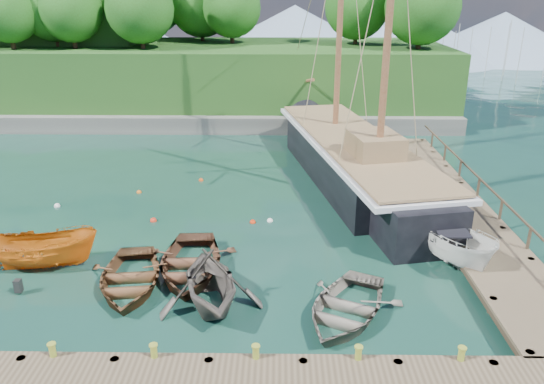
{
  "coord_description": "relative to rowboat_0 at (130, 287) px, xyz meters",
  "views": [
    {
      "loc": [
        2.66,
        -17.83,
        10.82
      ],
      "look_at": [
        2.33,
        4.76,
        2.0
      ],
      "focal_mm": 35.0,
      "sensor_mm": 36.0,
      "label": 1
    }
  ],
  "objects": [
    {
      "name": "dock_east",
      "position": [
        14.57,
        7.25,
        0.43
      ],
      "size": [
        3.2,
        24.0,
        1.1
      ],
      "color": "#4E3F2E",
      "rests_on": "ground"
    },
    {
      "name": "mooring_buoy_0",
      "position": [
        -3.34,
        4.63,
        0.0
      ],
      "size": [
        0.31,
        0.31,
        0.31
      ],
      "primitive_type": "sphere",
      "color": "silver",
      "rests_on": "ground"
    },
    {
      "name": "mooring_buoy_5",
      "position": [
        1.08,
        11.92,
        0.0
      ],
      "size": [
        0.28,
        0.28,
        0.28
      ],
      "primitive_type": "sphere",
      "color": "#D74811",
      "rests_on": "ground"
    },
    {
      "name": "cabin_boat_white",
      "position": [
        12.83,
        2.31,
        0.0
      ],
      "size": [
        3.58,
        5.58,
        2.02
      ],
      "primitive_type": "imported",
      "rotation": [
        0.0,
        0.0,
        0.34
      ],
      "color": "white",
      "rests_on": "ground"
    },
    {
      "name": "rowboat_0",
      "position": [
        0.0,
        0.0,
        0.0
      ],
      "size": [
        4.03,
        5.21,
        0.99
      ],
      "primitive_type": "imported",
      "rotation": [
        0.0,
        0.0,
        0.13
      ],
      "color": "brown",
      "rests_on": "ground"
    },
    {
      "name": "mooring_buoy_6",
      "position": [
        -5.93,
        7.87,
        0.0
      ],
      "size": [
        0.32,
        0.32,
        0.32
      ],
      "primitive_type": "sphere",
      "color": "white",
      "rests_on": "ground"
    },
    {
      "name": "headland",
      "position": [
        -9.81,
        31.61,
        5.54
      ],
      "size": [
        51.0,
        19.31,
        12.9
      ],
      "color": "#474744",
      "rests_on": "ground"
    },
    {
      "name": "bollard_1",
      "position": [
        2.07,
        -4.85,
        0.0
      ],
      "size": [
        0.26,
        0.26,
        0.45
      ],
      "primitive_type": "cylinder",
      "color": "olive",
      "rests_on": "ground"
    },
    {
      "name": "mooring_buoy_1",
      "position": [
        -0.47,
        6.1,
        0.0
      ],
      "size": [
        0.33,
        0.33,
        0.33
      ],
      "primitive_type": "sphere",
      "color": "red",
      "rests_on": "ground"
    },
    {
      "name": "mooring_buoy_3",
      "position": [
        5.28,
        6.16,
        0.0
      ],
      "size": [
        0.3,
        0.3,
        0.3
      ],
      "primitive_type": "sphere",
      "color": "white",
      "rests_on": "ground"
    },
    {
      "name": "bollard_2",
      "position": [
        5.07,
        -4.85,
        0.0
      ],
      "size": [
        0.26,
        0.26,
        0.45
      ],
      "primitive_type": "cylinder",
      "color": "olive",
      "rests_on": "ground"
    },
    {
      "name": "bollard_0",
      "position": [
        -0.93,
        -4.85,
        0.0
      ],
      "size": [
        0.26,
        0.26,
        0.45
      ],
      "primitive_type": "cylinder",
      "color": "olive",
      "rests_on": "ground"
    },
    {
      "name": "schooner",
      "position": [
        10.09,
        12.15,
        1.08
      ],
      "size": [
        8.54,
        26.46,
        19.41
      ],
      "rotation": [
        0.0,
        0.0,
        0.2
      ],
      "color": "black",
      "rests_on": "ground"
    },
    {
      "name": "rowboat_3",
      "position": [
        8.05,
        -1.83,
        0.0
      ],
      "size": [
        5.12,
        5.75,
        0.98
      ],
      "primitive_type": "imported",
      "rotation": [
        0.0,
        0.0,
        -0.45
      ],
      "color": "#6F685C",
      "rests_on": "ground"
    },
    {
      "name": "bollard_3",
      "position": [
        8.07,
        -4.85,
        0.0
      ],
      "size": [
        0.26,
        0.26,
        0.45
      ],
      "primitive_type": "cylinder",
      "color": "olive",
      "rests_on": "ground"
    },
    {
      "name": "motorboat_orange",
      "position": [
        -3.93,
        1.45,
        0.0
      ],
      "size": [
        4.75,
        2.22,
        1.77
      ],
      "primitive_type": "imported",
      "rotation": [
        0.0,
        0.0,
        1.68
      ],
      "color": "#C86513",
      "rests_on": "ground"
    },
    {
      "name": "mooring_buoy_2",
      "position": [
        4.44,
        5.99,
        0.0
      ],
      "size": [
        0.29,
        0.29,
        0.29
      ],
      "primitive_type": "sphere",
      "color": "red",
      "rests_on": "ground"
    },
    {
      "name": "distant_ridge",
      "position": [
        7.37,
        70.25,
        4.35
      ],
      "size": [
        117.0,
        40.0,
        10.0
      ],
      "color": "#728CA5",
      "rests_on": "ground"
    },
    {
      "name": "ground",
      "position": [
        3.07,
        0.25,
        0.0
      ],
      "size": [
        160.0,
        160.0,
        0.0
      ],
      "primitive_type": "plane",
      "color": "#163527",
      "rests_on": "ground"
    },
    {
      "name": "mooring_buoy_4",
      "position": [
        -2.13,
        9.91,
        0.0
      ],
      "size": [
        0.28,
        0.28,
        0.28
      ],
      "primitive_type": "sphere",
      "color": "orange",
      "rests_on": "ground"
    },
    {
      "name": "rowboat_2",
      "position": [
        2.14,
        1.11,
        0.0
      ],
      "size": [
        3.97,
        5.37,
        1.07
      ],
      "primitive_type": "imported",
      "rotation": [
        0.0,
        0.0,
        0.05
      ],
      "color": "brown",
      "rests_on": "ground"
    },
    {
      "name": "rowboat_1",
      "position": [
        3.27,
        -1.23,
        0.0
      ],
      "size": [
        4.77,
        5.19,
        2.29
      ],
      "primitive_type": "imported",
      "rotation": [
        0.0,
        0.0,
        0.27
      ],
      "color": "#575049",
      "rests_on": "ground"
    },
    {
      "name": "bollard_4",
      "position": [
        11.07,
        -4.85,
        0.0
      ],
      "size": [
        0.26,
        0.26,
        0.45
      ],
      "primitive_type": "cylinder",
      "color": "olive",
      "rests_on": "ground"
    }
  ]
}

